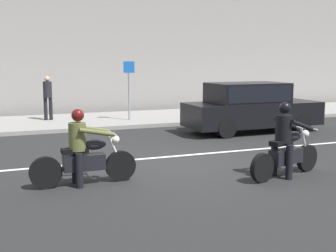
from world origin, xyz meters
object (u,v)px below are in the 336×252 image
(motorcycle_with_rider_olive, at_px, (83,154))
(parked_sedan_black, at_px, (251,107))
(street_sign_post, at_px, (129,84))
(motorcycle_with_rider_black_leather, at_px, (286,146))
(pedestrian_bystander, at_px, (48,94))

(motorcycle_with_rider_olive, relative_size, parked_sedan_black, 0.45)
(street_sign_post, bearing_deg, motorcycle_with_rider_black_leather, -85.07)
(parked_sedan_black, xyz_separation_m, street_sign_post, (-3.31, 3.59, 0.68))
(motorcycle_with_rider_black_leather, xyz_separation_m, parked_sedan_black, (2.53, 5.49, 0.22))
(motorcycle_with_rider_olive, bearing_deg, motorcycle_with_rider_black_leather, -13.03)
(parked_sedan_black, relative_size, pedestrian_bystander, 2.75)
(parked_sedan_black, xyz_separation_m, pedestrian_bystander, (-6.30, 4.76, 0.27))
(parked_sedan_black, distance_m, pedestrian_bystander, 7.90)
(motorcycle_with_rider_olive, height_order, pedestrian_bystander, pedestrian_bystander)
(motorcycle_with_rider_black_leather, relative_size, motorcycle_with_rider_olive, 0.97)
(motorcycle_with_rider_olive, xyz_separation_m, street_sign_post, (3.38, 8.11, 0.93))
(motorcycle_with_rider_black_leather, distance_m, pedestrian_bystander, 10.93)
(motorcycle_with_rider_black_leather, height_order, street_sign_post, street_sign_post)
(motorcycle_with_rider_black_leather, xyz_separation_m, pedestrian_bystander, (-3.77, 10.25, 0.49))
(parked_sedan_black, bearing_deg, motorcycle_with_rider_olive, -145.98)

